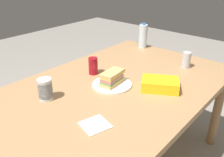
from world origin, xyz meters
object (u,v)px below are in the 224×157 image
at_px(dining_table, 112,97).
at_px(plastic_cup_stack, 45,89).
at_px(paper_plate, 112,84).
at_px(sandwich, 112,78).
at_px(soda_can_silver, 186,60).
at_px(water_bottle_tall, 143,36).
at_px(chip_bag, 160,84).
at_px(soda_can_red, 93,66).

relative_size(dining_table, plastic_cup_stack, 13.70).
distance_m(paper_plate, sandwich, 0.05).
height_order(plastic_cup_stack, soda_can_silver, plastic_cup_stack).
relative_size(sandwich, water_bottle_tall, 0.81).
bearing_deg(sandwich, paper_plate, -146.76).
xyz_separation_m(paper_plate, water_bottle_tall, (0.78, 0.29, 0.10)).
relative_size(paper_plate, plastic_cup_stack, 2.00).
relative_size(water_bottle_tall, soda_can_silver, 1.92).
relative_size(chip_bag, plastic_cup_stack, 1.76).
bearing_deg(dining_table, soda_can_silver, -19.27).
bearing_deg(sandwich, soda_can_red, 78.00).
height_order(dining_table, soda_can_silver, soda_can_silver).
relative_size(paper_plate, sandwich, 1.37).
height_order(sandwich, soda_can_silver, soda_can_silver).
bearing_deg(water_bottle_tall, dining_table, -159.23).
relative_size(dining_table, sandwich, 9.42).
bearing_deg(paper_plate, dining_table, -145.73).
height_order(soda_can_red, chip_bag, soda_can_red).
bearing_deg(soda_can_silver, dining_table, 160.73).
distance_m(dining_table, sandwich, 0.13).
distance_m(water_bottle_tall, plastic_cup_stack, 1.17).
distance_m(dining_table, plastic_cup_stack, 0.44).
height_order(soda_can_red, water_bottle_tall, water_bottle_tall).
height_order(soda_can_red, soda_can_silver, same).
xyz_separation_m(paper_plate, plastic_cup_stack, (-0.39, 0.18, 0.06)).
bearing_deg(soda_can_red, sandwich, -102.00).
xyz_separation_m(dining_table, soda_can_silver, (0.62, -0.22, 0.13)).
xyz_separation_m(chip_bag, water_bottle_tall, (0.62, 0.55, 0.08)).
distance_m(sandwich, soda_can_silver, 0.64).
xyz_separation_m(plastic_cup_stack, soda_can_silver, (0.99, -0.41, -0.00)).
height_order(water_bottle_tall, plastic_cup_stack, water_bottle_tall).
relative_size(dining_table, paper_plate, 6.85).
xyz_separation_m(sandwich, soda_can_red, (0.05, 0.22, 0.01)).
bearing_deg(soda_can_red, soda_can_silver, -39.68).
relative_size(paper_plate, soda_can_red, 2.15).
bearing_deg(water_bottle_tall, chip_bag, -138.14).
bearing_deg(dining_table, paper_plate, 34.27).
distance_m(paper_plate, chip_bag, 0.31).
height_order(dining_table, paper_plate, paper_plate).
distance_m(dining_table, paper_plate, 0.08).
height_order(paper_plate, plastic_cup_stack, plastic_cup_stack).
bearing_deg(plastic_cup_stack, soda_can_red, 5.43).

